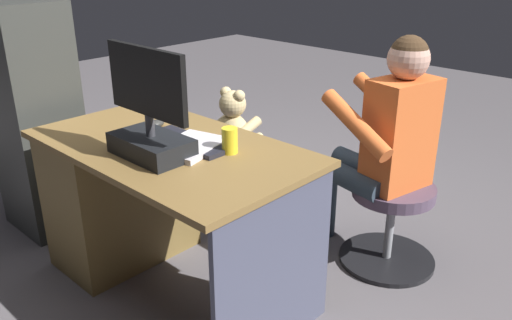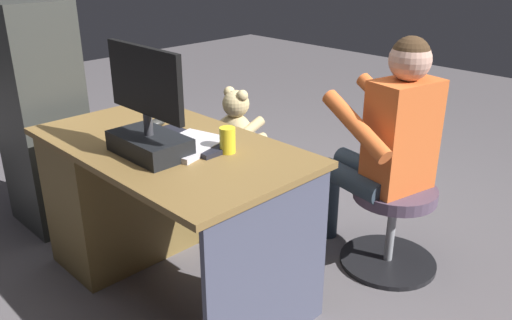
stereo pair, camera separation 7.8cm
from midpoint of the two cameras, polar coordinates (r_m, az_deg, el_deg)
ground_plane at (r=2.83m, az=-3.43°, el=-10.32°), size 10.00×10.00×0.00m
desk at (r=2.68m, az=-14.06°, el=-3.39°), size 1.28×0.72×0.73m
monitor at (r=2.14m, az=-12.44°, el=3.91°), size 0.46×0.20×0.44m
keyboard at (r=2.28m, az=-8.28°, el=1.99°), size 0.42×0.14×0.02m
computer_mouse at (r=2.51m, az=-11.76°, el=3.83°), size 0.06×0.10×0.04m
cup at (r=2.15m, az=-3.90°, el=2.12°), size 0.07×0.07×0.11m
tv_remote at (r=2.44m, az=-13.60°, el=2.95°), size 0.06×0.15×0.02m
notebook_binder at (r=2.22m, az=-8.14°, el=1.47°), size 0.29×0.34×0.02m
office_chair_teddy at (r=3.10m, az=-3.13°, el=-1.76°), size 0.47×0.47×0.43m
teddy_bear at (r=2.98m, az=-3.09°, el=4.11°), size 0.25×0.25×0.35m
visitor_chair at (r=2.73m, az=13.59°, el=-6.08°), size 0.49×0.49×0.43m
person at (r=2.58m, az=12.68°, el=2.58°), size 0.57×0.55×1.16m
equipment_rack at (r=3.13m, az=-23.42°, el=3.98°), size 0.44×0.36×1.27m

